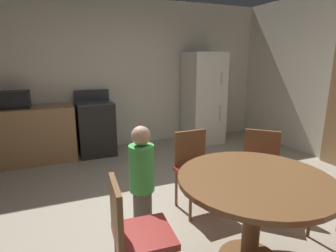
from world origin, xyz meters
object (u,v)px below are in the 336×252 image
oven_range (96,128)px  chair_north (194,166)px  dining_table (254,196)px  chair_northeast (260,165)px  chair_west (134,231)px  refrigerator (203,98)px  person_child (142,182)px  microwave (14,100)px

oven_range → chair_north: bearing=-71.9°
oven_range → dining_table: oven_range is taller
chair_north → chair_northeast: size_ratio=1.00×
chair_west → chair_north: same height
chair_northeast → oven_range: bearing=-107.3°
refrigerator → person_child: 3.29m
oven_range → microwave: (-1.19, -0.00, 0.56)m
oven_range → chair_west: oven_range is taller
chair_north → dining_table: bearing=0.0°
oven_range → chair_west: size_ratio=1.26×
chair_northeast → chair_west: bearing=-25.1°
person_child → chair_west: bearing=-72.1°
oven_range → person_child: size_ratio=1.01×
oven_range → microwave: 1.32m
refrigerator → chair_northeast: (-0.68, -2.48, -0.38)m
refrigerator → dining_table: size_ratio=1.47×
chair_north → chair_northeast: same height
oven_range → microwave: size_ratio=2.50×
chair_north → person_child: person_child is taller
microwave → person_child: microwave is taller
chair_west → person_child: size_ratio=0.80×
microwave → chair_north: microwave is taller
refrigerator → chair_northeast: refrigerator is taller
refrigerator → microwave: size_ratio=4.00×
dining_table → chair_north: (-0.02, 0.95, -0.10)m
refrigerator → chair_northeast: size_ratio=2.02×
oven_range → person_child: oven_range is taller
chair_north → refrigerator: bearing=147.5°
dining_table → person_child: bearing=139.6°
oven_range → refrigerator: 2.13m
dining_table → chair_northeast: size_ratio=1.37×
refrigerator → chair_north: size_ratio=2.02×
chair_north → person_child: bearing=-65.5°
microwave → oven_range: bearing=0.2°
chair_west → chair_northeast: size_ratio=1.00×
chair_west → chair_north: size_ratio=1.00×
microwave → chair_northeast: microwave is taller
refrigerator → dining_table: (-1.33, -3.17, -0.28)m
microwave → chair_west: (1.01, -3.16, -0.53)m
microwave → chair_north: size_ratio=0.51×
oven_range → person_child: bearing=-89.1°
dining_table → chair_west: size_ratio=1.37×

